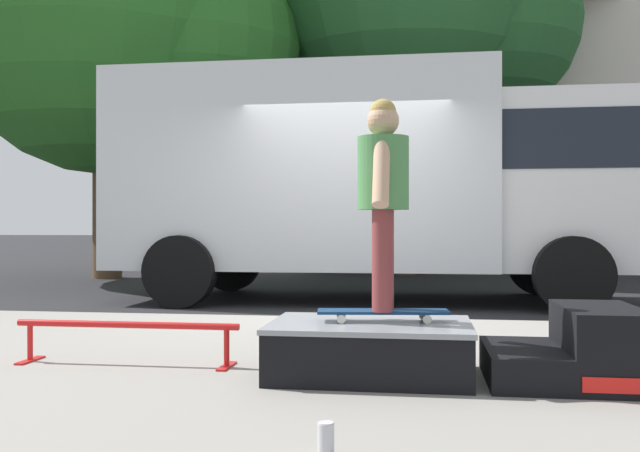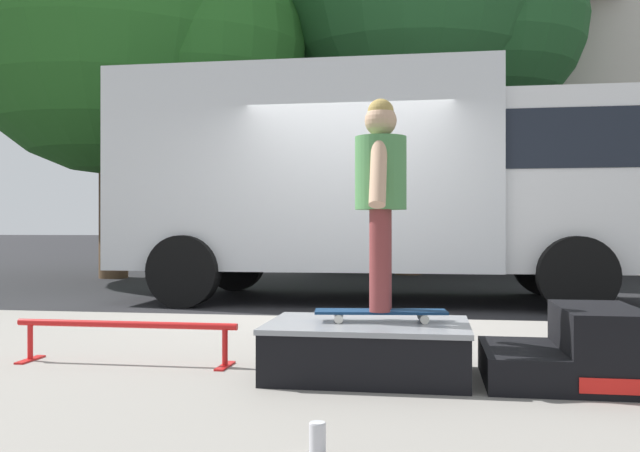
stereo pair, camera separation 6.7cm
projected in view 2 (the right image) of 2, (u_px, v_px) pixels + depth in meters
ground_plane at (337, 322)px, 7.36m from camera, size 140.00×140.00×0.00m
sidewalk_slab at (274, 377)px, 4.40m from camera, size 50.00×5.00×0.12m
skate_box at (368, 347)px, 4.14m from camera, size 1.18×0.82×0.32m
kicker_ramp at (574, 352)px, 3.95m from camera, size 0.85×0.81×0.43m
grind_rail at (125, 332)px, 4.52m from camera, size 1.49×0.28×0.28m
skateboard at (381, 312)px, 4.16m from camera, size 0.80×0.29×0.07m
skater_kid at (381, 186)px, 4.16m from camera, size 0.31×0.65×1.26m
soda_can at (317, 438)px, 2.72m from camera, size 0.07×0.07×0.13m
box_truck at (381, 176)px, 9.49m from camera, size 6.91×2.63×3.05m
street_tree_neighbour at (132, 22)px, 13.63m from camera, size 6.98×6.34×8.36m
house_behind at (507, 107)px, 18.83m from camera, size 9.54×8.23×8.40m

